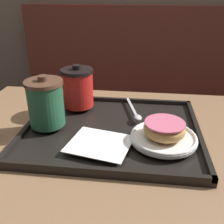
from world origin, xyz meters
TOP-DOWN VIEW (x-y plane):
  - booth_bench at (0.25, 0.87)m, footprint 1.78×0.44m
  - cafe_table at (0.00, 0.00)m, footprint 0.91×0.68m
  - serving_tray at (0.02, 0.02)m, footprint 0.48×0.39m
  - napkin_paper at (-0.00, -0.08)m, footprint 0.17×0.15m
  - coffee_cup_front at (-0.16, 0.01)m, footprint 0.10×0.10m
  - coffee_cup_rear at (-0.10, 0.14)m, footprint 0.10×0.10m
  - plate_with_chocolate_donut at (0.16, -0.04)m, footprint 0.17×0.17m
  - donut_chocolate_glazed at (0.16, -0.04)m, footprint 0.10×0.10m
  - spoon at (0.08, 0.09)m, footprint 0.06×0.16m

SIDE VIEW (x-z plane):
  - booth_bench at x=0.25m, z-range -0.18..0.82m
  - cafe_table at x=0.00m, z-range 0.20..0.93m
  - serving_tray at x=0.02m, z-range 0.72..0.75m
  - napkin_paper at x=0.00m, z-range 0.75..0.75m
  - spoon at x=0.08m, z-range 0.75..0.76m
  - plate_with_chocolate_donut at x=0.16m, z-range 0.75..0.77m
  - donut_chocolate_glazed at x=0.16m, z-range 0.77..0.80m
  - coffee_cup_rear at x=-0.10m, z-range 0.75..0.88m
  - coffee_cup_front at x=-0.16m, z-range 0.75..0.89m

